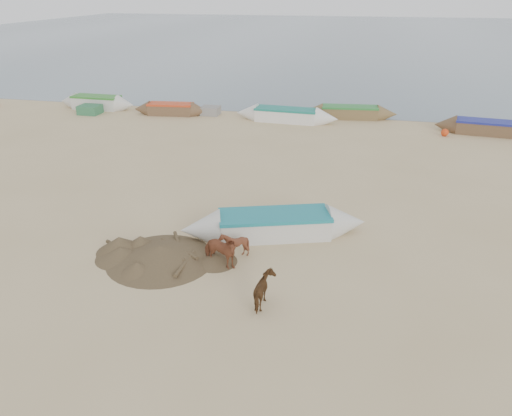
{
  "coord_description": "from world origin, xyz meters",
  "views": [
    {
      "loc": [
        3.62,
        -11.48,
        8.12
      ],
      "look_at": [
        0.0,
        4.0,
        1.0
      ],
      "focal_mm": 35.0,
      "sensor_mm": 36.0,
      "label": 1
    }
  ],
  "objects": [
    {
      "name": "calf_right",
      "position": [
        1.25,
        -0.2,
        0.47
      ],
      "size": [
        1.12,
        1.18,
        0.94
      ],
      "primitive_type": "imported",
      "rotation": [
        0.0,
        0.0,
        2.02
      ],
      "color": "#4D3019",
      "rests_on": "ground"
    },
    {
      "name": "waterline_canoes",
      "position": [
        0.94,
        20.38,
        0.42
      ],
      "size": [
        61.45,
        4.17,
        0.93
      ],
      "color": "brown",
      "rests_on": "ground"
    },
    {
      "name": "near_canoe",
      "position": [
        0.66,
        4.01,
        0.42
      ],
      "size": [
        6.65,
        3.47,
        0.85
      ],
      "primitive_type": null,
      "rotation": [
        0.0,
        0.0,
        0.33
      ],
      "color": "beige",
      "rests_on": "ground"
    },
    {
      "name": "calf_front",
      "position": [
        -0.32,
        2.22,
        0.45
      ],
      "size": [
        0.96,
        0.9,
        0.89
      ],
      "primitive_type": "imported",
      "rotation": [
        0.0,
        0.0,
        -1.83
      ],
      "color": "#582C1B",
      "rests_on": "ground"
    },
    {
      "name": "beach_clutter",
      "position": [
        3.68,
        19.77,
        0.3
      ],
      "size": [
        46.03,
        2.95,
        0.64
      ],
      "color": "#2F6843",
      "rests_on": "ground"
    },
    {
      "name": "sea",
      "position": [
        0.0,
        82.0,
        0.01
      ],
      "size": [
        160.0,
        160.0,
        0.0
      ],
      "primitive_type": "plane",
      "color": "slate",
      "rests_on": "ground"
    },
    {
      "name": "ground",
      "position": [
        0.0,
        0.0,
        0.0
      ],
      "size": [
        140.0,
        140.0,
        0.0
      ],
      "primitive_type": "plane",
      "color": "tan",
      "rests_on": "ground"
    },
    {
      "name": "debris_pile",
      "position": [
        -2.57,
        1.5,
        0.26
      ],
      "size": [
        4.64,
        4.64,
        0.51
      ],
      "primitive_type": "cone",
      "rotation": [
        0.0,
        0.0,
        -0.42
      ],
      "color": "brown",
      "rests_on": "ground"
    },
    {
      "name": "cow_adult",
      "position": [
        -0.56,
        1.49,
        0.56
      ],
      "size": [
        1.43,
        0.95,
        1.11
      ],
      "primitive_type": "imported",
      "rotation": [
        0.0,
        0.0,
        1.28
      ],
      "color": "brown",
      "rests_on": "ground"
    }
  ]
}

